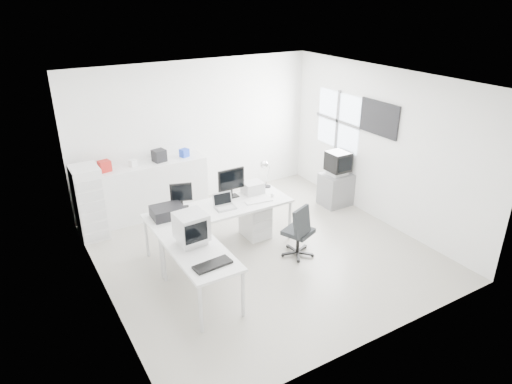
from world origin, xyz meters
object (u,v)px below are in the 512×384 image
tv_cabinet (336,189)px  office_chair (298,229)px  side_desk (201,275)px  main_desk (220,227)px  lcd_monitor_small (181,196)px  laptop (225,202)px  lcd_monitor_large (231,183)px  drawer_pedestal (255,220)px  crt_tv (338,163)px  filing_cabinet (89,203)px  inkjet_printer (167,212)px  crt_monitor (191,229)px  sideboard (152,189)px  laser_printer (253,187)px

tv_cabinet → office_chair: bearing=-146.3°
side_desk → tv_cabinet: side_desk is taller
main_desk → side_desk: (-0.85, -1.10, 0.00)m
lcd_monitor_small → laptop: 0.70m
side_desk → lcd_monitor_large: 1.91m
drawer_pedestal → crt_tv: (2.04, 0.28, 0.57)m
main_desk → crt_tv: 2.81m
filing_cabinet → lcd_monitor_small: bearing=-45.4°
tv_cabinet → lcd_monitor_small: bearing=-178.6°
inkjet_printer → lcd_monitor_large: size_ratio=0.97×
drawer_pedestal → crt_monitor: (-1.55, -0.90, 0.68)m
main_desk → crt_monitor: 1.35m
crt_monitor → filing_cabinet: filing_cabinet is taller
crt_tv → tv_cabinet: bearing=0.0°
sideboard → crt_tv: bearing=-23.5°
main_desk → lcd_monitor_large: bearing=35.5°
inkjet_printer → tv_cabinet: inkjet_printer is taller
lcd_monitor_small → sideboard: bearing=107.4°
laser_printer → crt_monitor: size_ratio=0.73×
laser_printer → crt_tv: bearing=4.2°
tv_cabinet → inkjet_printer: bearing=-176.3°
side_desk → crt_monitor: crt_monitor is taller
inkjet_printer → filing_cabinet: filing_cabinet is taller
side_desk → inkjet_printer: 1.29m
lcd_monitor_small → office_chair: size_ratio=0.47×
lcd_monitor_large → filing_cabinet: filing_cabinet is taller
side_desk → filing_cabinet: (-0.91, 2.57, 0.27)m
main_desk → lcd_monitor_large: size_ratio=4.81×
office_chair → drawer_pedestal: bearing=83.8°
drawer_pedestal → lcd_monitor_small: lcd_monitor_small is taller
side_desk → lcd_monitor_large: lcd_monitor_large is taller
crt_monitor → office_chair: crt_monitor is taller
tv_cabinet → filing_cabinet: bearing=165.7°
inkjet_printer → sideboard: (0.29, 1.67, -0.31)m
office_chair → main_desk: bearing=115.9°
crt_tv → drawer_pedestal: bearing=-172.2°
lcd_monitor_small → laser_printer: (1.30, -0.03, -0.12)m
side_desk → filing_cabinet: bearing=109.4°
inkjet_printer → office_chair: size_ratio=0.51×
lcd_monitor_small → sideboard: lcd_monitor_small is taller
drawer_pedestal → lcd_monitor_large: 0.81m
lcd_monitor_large → crt_tv: (2.39, 0.08, -0.13)m
main_desk → office_chair: office_chair is taller
sideboard → laser_printer: bearing=-49.8°
inkjet_printer → sideboard: bearing=82.0°
tv_cabinet → filing_cabinet: size_ratio=0.50×
side_desk → lcd_monitor_small: size_ratio=3.18×
inkjet_printer → tv_cabinet: 3.64m
lcd_monitor_small → office_chair: (1.52, -1.10, -0.50)m
inkjet_printer → crt_tv: size_ratio=0.97×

